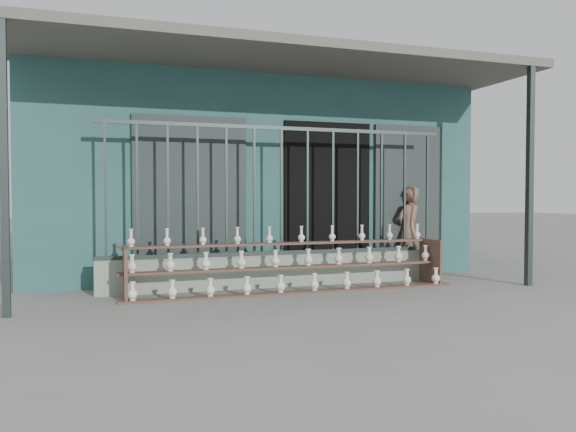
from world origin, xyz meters
name	(u,v)px	position (x,y,z in m)	size (l,w,h in m)	color
ground	(314,303)	(0.00, 0.00, 0.00)	(60.00, 60.00, 0.00)	slate
workshop_building	(235,178)	(0.00, 4.23, 1.62)	(7.40, 6.60, 3.21)	#27524F
parapet_wall	(281,270)	(0.00, 1.30, 0.23)	(5.00, 0.20, 0.45)	gray
security_fence	(281,190)	(0.00, 1.30, 1.35)	(5.00, 0.04, 1.80)	#283330
shelf_rack	(292,264)	(0.02, 0.89, 0.36)	(4.50, 0.68, 0.85)	brown
elderly_woman	(409,231)	(2.27, 1.70, 0.71)	(0.52, 0.34, 1.42)	brown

